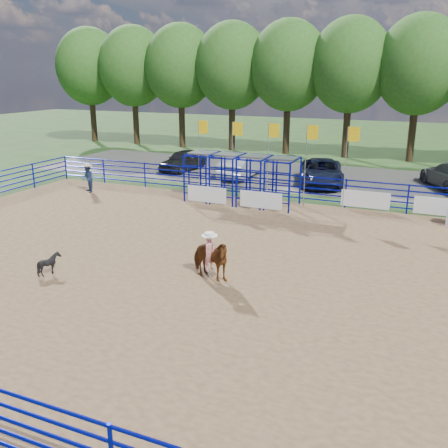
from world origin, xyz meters
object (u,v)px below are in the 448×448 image
Objects in this scene: horse_and_rider at (210,256)px; car_c at (322,172)px; calf at (49,264)px; car_b at (242,165)px; car_a at (183,160)px; spectator_cowboy at (88,178)px.

car_c is (0.05, 16.18, -0.06)m from horse_and_rider.
horse_and_rider is 2.93× the size of calf.
calf is at bearing -120.98° from car_c.
car_b is 5.36m from car_c.
car_c reaches higher than calf.
car_b is (-5.30, 16.31, -0.00)m from horse_and_rider.
calf is 18.78m from car_c.
car_a is at bearing 161.96° from car_c.
calf is 0.14× the size of car_c.
horse_and_rider is 0.41× the size of car_c.
calf is at bearing -160.50° from horse_and_rider.
car_a is at bearing 76.94° from spectator_cowboy.
spectator_cowboy is (-11.82, 8.67, 0.01)m from horse_and_rider.
horse_and_rider is 16.18m from car_c.
horse_and_rider is at bearing -53.86° from car_a.
car_b is (-0.09, 18.16, 0.42)m from calf.
calf is at bearing -57.85° from spectator_cowboy.
calf is 19.20m from car_a.
calf is 0.16× the size of car_b.
spectator_cowboy is at bearing -97.59° from car_a.
car_a is 10.02m from car_c.
car_c reaches higher than car_a.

